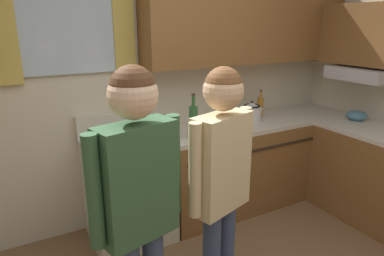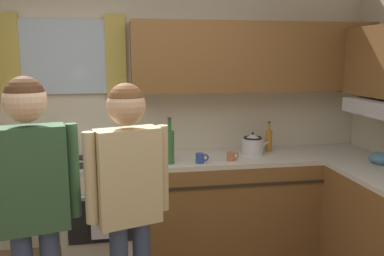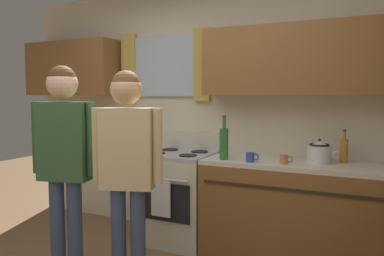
% 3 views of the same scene
% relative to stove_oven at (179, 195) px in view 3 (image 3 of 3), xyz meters
% --- Properties ---
extents(back_wall_unit, '(4.60, 0.42, 2.60)m').
position_rel_stove_oven_xyz_m(back_wall_unit, '(0.27, 0.28, 1.01)').
color(back_wall_unit, beige).
rests_on(back_wall_unit, ground).
extents(kitchen_counter_run, '(2.14, 1.80, 0.90)m').
position_rel_stove_oven_xyz_m(kitchen_counter_run, '(1.71, -0.32, -0.02)').
color(kitchen_counter_run, brown).
rests_on(kitchen_counter_run, ground).
extents(stove_oven, '(0.69, 0.67, 1.10)m').
position_rel_stove_oven_xyz_m(stove_oven, '(0.00, 0.00, 0.00)').
color(stove_oven, beige).
rests_on(stove_oven, ground).
extents(bottle_oil_amber, '(0.06, 0.06, 0.29)m').
position_rel_stove_oven_xyz_m(bottle_oil_amber, '(1.53, 0.11, 0.54)').
color(bottle_oil_amber, '#B27223').
rests_on(bottle_oil_amber, kitchen_counter_run).
extents(bottle_wine_green, '(0.08, 0.08, 0.39)m').
position_rel_stove_oven_xyz_m(bottle_wine_green, '(0.56, -0.18, 0.58)').
color(bottle_wine_green, '#2D6633').
rests_on(bottle_wine_green, kitchen_counter_run).
extents(mug_cobalt_blue, '(0.11, 0.07, 0.08)m').
position_rel_stove_oven_xyz_m(mug_cobalt_blue, '(0.81, -0.21, 0.48)').
color(mug_cobalt_blue, '#2D479E').
rests_on(mug_cobalt_blue, kitchen_counter_run).
extents(cup_terracotta, '(0.11, 0.07, 0.08)m').
position_rel_stove_oven_xyz_m(cup_terracotta, '(1.09, -0.17, 0.47)').
color(cup_terracotta, '#B76642').
rests_on(cup_terracotta, kitchen_counter_run).
extents(stovetop_kettle, '(0.27, 0.20, 0.21)m').
position_rel_stove_oven_xyz_m(stovetop_kettle, '(1.35, 0.02, 0.53)').
color(stovetop_kettle, silver).
rests_on(stovetop_kettle, kitchen_counter_run).
extents(adult_left, '(0.51, 0.25, 1.69)m').
position_rel_stove_oven_xyz_m(adult_left, '(-0.33, -1.22, 0.60)').
color(adult_left, '#38476B').
rests_on(adult_left, ground).
extents(adult_in_plaid, '(0.49, 0.26, 1.65)m').
position_rel_stove_oven_xyz_m(adult_in_plaid, '(0.20, -1.15, 0.57)').
color(adult_in_plaid, '#38476B').
rests_on(adult_in_plaid, ground).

